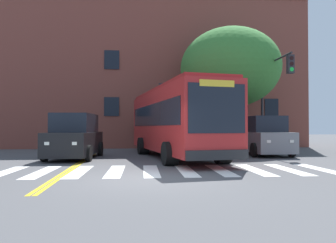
{
  "coord_description": "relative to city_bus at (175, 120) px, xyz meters",
  "views": [
    {
      "loc": [
        -0.38,
        -9.83,
        1.55
      ],
      "look_at": [
        1.32,
        5.94,
        1.84
      ],
      "focal_mm": 35.0,
      "sensor_mm": 36.0,
      "label": 1
    }
  ],
  "objects": [
    {
      "name": "ground_plane",
      "position": [
        -1.76,
        -6.92,
        -1.92
      ],
      "size": [
        120.0,
        120.0,
        0.0
      ],
      "primitive_type": "plane",
      "color": "#4C4C4F"
    },
    {
      "name": "crosswalk",
      "position": [
        -0.86,
        -5.06,
        -1.91
      ],
      "size": [
        11.97,
        3.7,
        0.01
      ],
      "color": "white",
      "rests_on": "ground"
    },
    {
      "name": "lane_line_yellow_inner",
      "position": [
        -4.52,
        8.94,
        -1.92
      ],
      "size": [
        0.12,
        36.0,
        0.01
      ],
      "primitive_type": "cube",
      "color": "gold",
      "rests_on": "ground"
    },
    {
      "name": "lane_line_yellow_outer",
      "position": [
        -4.36,
        8.94,
        -1.92
      ],
      "size": [
        0.12,
        36.0,
        0.01
      ],
      "primitive_type": "cube",
      "color": "gold",
      "rests_on": "ground"
    },
    {
      "name": "city_bus",
      "position": [
        0.0,
        0.0,
        0.0
      ],
      "size": [
        4.12,
        11.15,
        3.53
      ],
      "color": "#B22323",
      "rests_on": "ground"
    },
    {
      "name": "car_black_near_lane",
      "position": [
        -5.03,
        0.09,
        -0.86
      ],
      "size": [
        2.49,
        5.02,
        2.24
      ],
      "color": "black",
      "rests_on": "ground"
    },
    {
      "name": "car_grey_far_lane",
      "position": [
        5.2,
        1.19,
        -0.88
      ],
      "size": [
        2.31,
        4.71,
        2.19
      ],
      "color": "slate",
      "rests_on": "ground"
    },
    {
      "name": "traffic_light_near_corner",
      "position": [
        6.28,
        2.23,
        2.13
      ],
      "size": [
        0.34,
        4.22,
        5.92
      ],
      "color": "#28282D",
      "rests_on": "ground"
    },
    {
      "name": "traffic_light_overhead",
      "position": [
        -0.4,
        3.7,
        1.08
      ],
      "size": [
        0.36,
        2.86,
        4.51
      ],
      "color": "#28282D",
      "rests_on": "ground"
    },
    {
      "name": "street_tree_curbside_large",
      "position": [
        4.33,
        4.58,
        3.63
      ],
      "size": [
        9.19,
        9.12,
        8.25
      ],
      "color": "brown",
      "rests_on": "ground"
    },
    {
      "name": "building_facade",
      "position": [
        -3.7,
        11.01,
        4.28
      ],
      "size": [
        30.7,
        6.88,
        12.38
      ],
      "color": "brown",
      "rests_on": "ground"
    }
  ]
}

